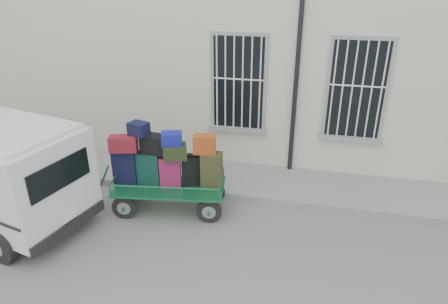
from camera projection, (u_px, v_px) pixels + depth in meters
name	position (u px, v px, depth m)	size (l,w,h in m)	color
ground	(228.00, 237.00, 7.72)	(80.00, 80.00, 0.00)	slate
building	(270.00, 36.00, 11.33)	(24.00, 5.15, 6.00)	beige
sidewalk	(247.00, 181.00, 9.63)	(24.00, 1.70, 0.15)	gray
luggage_cart	(166.00, 168.00, 8.22)	(2.73, 1.35, 1.96)	black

